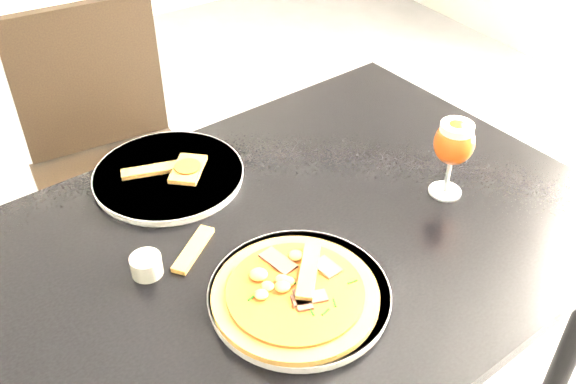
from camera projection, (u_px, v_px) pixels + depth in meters
dining_table at (282, 276)px, 1.19m from camera, size 1.26×0.89×0.75m
chair_far at (114, 161)px, 1.76m from camera, size 0.44×0.44×0.90m
plate_main at (299, 295)px, 1.02m from camera, size 0.33×0.33×0.02m
pizza at (295, 293)px, 1.00m from camera, size 0.26×0.26×0.03m
plate_second at (169, 175)px, 1.27m from camera, size 0.35×0.35×0.02m
crust_scraps at (175, 169)px, 1.26m from camera, size 0.17×0.12×0.01m
loose_crust at (193, 249)px, 1.11m from camera, size 0.11×0.09×0.01m
sauce_cup at (146, 265)px, 1.06m from camera, size 0.05×0.05×0.04m
beer_glass at (454, 143)px, 1.17m from camera, size 0.08×0.08×0.16m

